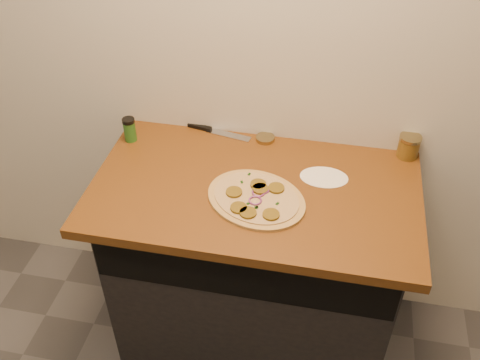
% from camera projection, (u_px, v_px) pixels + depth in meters
% --- Properties ---
extents(cabinet, '(1.10, 0.60, 0.86)m').
position_uv_depth(cabinet, '(254.00, 266.00, 2.27)').
color(cabinet, black).
rests_on(cabinet, ground).
extents(countertop, '(1.20, 0.70, 0.04)m').
position_uv_depth(countertop, '(255.00, 191.00, 1.96)').
color(countertop, brown).
rests_on(countertop, cabinet).
extents(pizza, '(0.48, 0.48, 0.02)m').
position_uv_depth(pizza, '(256.00, 198.00, 1.89)').
color(pizza, tan).
rests_on(pizza, countertop).
extents(chefs_knife, '(0.28, 0.08, 0.02)m').
position_uv_depth(chefs_knife, '(213.00, 131.00, 2.22)').
color(chefs_knife, '#B7BAC1').
rests_on(chefs_knife, countertop).
extents(mason_jar_lid, '(0.10, 0.10, 0.02)m').
position_uv_depth(mason_jar_lid, '(265.00, 138.00, 2.17)').
color(mason_jar_lid, '#908053').
rests_on(mason_jar_lid, countertop).
extents(salsa_jar, '(0.08, 0.08, 0.09)m').
position_uv_depth(salsa_jar, '(409.00, 146.00, 2.07)').
color(salsa_jar, '#A21A10').
rests_on(salsa_jar, countertop).
extents(spice_shaker, '(0.05, 0.05, 0.10)m').
position_uv_depth(spice_shaker, '(130.00, 129.00, 2.15)').
color(spice_shaker, '#29611E').
rests_on(spice_shaker, countertop).
extents(flour_spill, '(0.19, 0.19, 0.00)m').
position_uv_depth(flour_spill, '(324.00, 177.00, 1.99)').
color(flour_spill, white).
rests_on(flour_spill, countertop).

